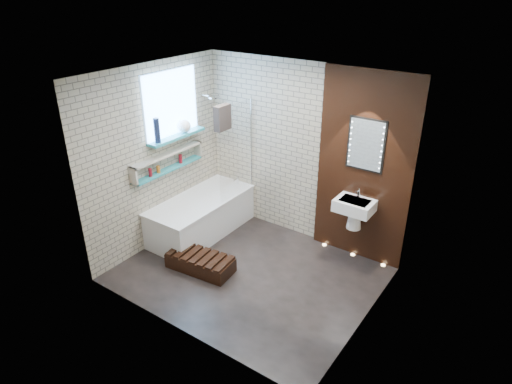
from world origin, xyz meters
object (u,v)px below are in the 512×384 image
Objects in this scene: washbasin at (354,209)px; led_mirror at (366,145)px; walnut_step at (200,263)px; bath_screen at (236,151)px; bathtub at (201,215)px.

led_mirror reaches higher than washbasin.
bath_screen is at bearing 102.78° from walnut_step.
bath_screen reaches higher than bathtub.
walnut_step is (-1.55, -1.53, -1.55)m from led_mirror.
washbasin reaches higher than bathtub.
bathtub is 3.00× the size of washbasin.
bathtub is 1.93× the size of walnut_step.
washbasin is 0.64× the size of walnut_step.
washbasin is (1.82, 0.18, -0.49)m from bath_screen.
bath_screen is 1.89m from washbasin.
walnut_step is at bearing -50.20° from bathtub.
led_mirror is at bearing 44.67° from walnut_step.
led_mirror is (2.17, 0.78, 1.36)m from bathtub.
bath_screen is at bearing -169.34° from led_mirror.
bathtub is 2.49× the size of led_mirror.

